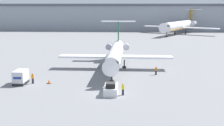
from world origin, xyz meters
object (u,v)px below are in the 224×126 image
(worker_near_tug, at_px, (123,89))
(airplane_parked_far_left, at_px, (180,25))
(pushback_tug, at_px, (111,89))
(worker_by_wing, at_px, (156,70))
(worker_on_apron, at_px, (33,78))
(traffic_cone_left, at_px, (49,82))
(luggage_cart, at_px, (21,77))
(airplane_main, at_px, (116,54))

(worker_near_tug, height_order, airplane_parked_far_left, airplane_parked_far_left)
(pushback_tug, xyz_separation_m, worker_by_wing, (7.71, 12.99, 0.15))
(worker_on_apron, xyz_separation_m, airplane_parked_far_left, (38.47, 91.29, 2.92))
(worker_near_tug, xyz_separation_m, traffic_cone_left, (-12.42, 6.10, -0.59))
(worker_by_wing, distance_m, worker_on_apron, 22.43)
(worker_on_apron, distance_m, traffic_cone_left, 2.76)
(pushback_tug, distance_m, worker_on_apron, 14.31)
(luggage_cart, height_order, airplane_parked_far_left, airplane_parked_far_left)
(pushback_tug, bearing_deg, airplane_parked_far_left, 75.40)
(worker_on_apron, relative_size, traffic_cone_left, 2.50)
(pushback_tug, xyz_separation_m, airplane_parked_far_left, (25.14, 96.51, 3.18))
(worker_by_wing, xyz_separation_m, traffic_cone_left, (-18.35, -7.65, -0.50))
(traffic_cone_left, bearing_deg, pushback_tug, -26.65)
(airplane_main, bearing_deg, worker_near_tug, -84.32)
(worker_by_wing, bearing_deg, worker_on_apron, -159.74)
(worker_by_wing, relative_size, airplane_parked_far_left, 0.05)
(pushback_tug, xyz_separation_m, worker_on_apron, (-13.33, 5.22, 0.26))
(worker_by_wing, bearing_deg, worker_near_tug, -113.35)
(worker_by_wing, height_order, traffic_cone_left, worker_by_wing)
(traffic_cone_left, height_order, airplane_parked_far_left, airplane_parked_far_left)
(worker_near_tug, height_order, worker_by_wing, worker_near_tug)
(worker_near_tug, bearing_deg, airplane_parked_far_left, 76.49)
(worker_by_wing, bearing_deg, airplane_main, 146.74)
(worker_near_tug, height_order, worker_on_apron, worker_on_apron)
(pushback_tug, height_order, traffic_cone_left, pushback_tug)
(airplane_main, relative_size, pushback_tug, 6.10)
(luggage_cart, distance_m, worker_on_apron, 1.95)
(worker_near_tug, distance_m, airplane_parked_far_left, 100.08)
(airplane_main, distance_m, worker_by_wing, 9.61)
(worker_on_apron, bearing_deg, airplane_main, 44.26)
(worker_near_tug, relative_size, traffic_cone_left, 2.47)
(luggage_cart, bearing_deg, pushback_tug, -17.61)
(luggage_cart, distance_m, traffic_cone_left, 4.68)
(luggage_cart, relative_size, worker_near_tug, 1.82)
(luggage_cart, xyz_separation_m, airplane_parked_far_left, (40.37, 91.68, 2.72))
(airplane_main, relative_size, airplane_parked_far_left, 0.82)
(luggage_cart, distance_m, worker_near_tug, 17.90)
(pushback_tug, xyz_separation_m, traffic_cone_left, (-10.64, 5.34, -0.35))
(airplane_main, distance_m, traffic_cone_left, 16.79)
(airplane_main, relative_size, luggage_cart, 8.81)
(airplane_main, distance_m, worker_near_tug, 19.09)
(airplane_main, bearing_deg, worker_by_wing, -33.26)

